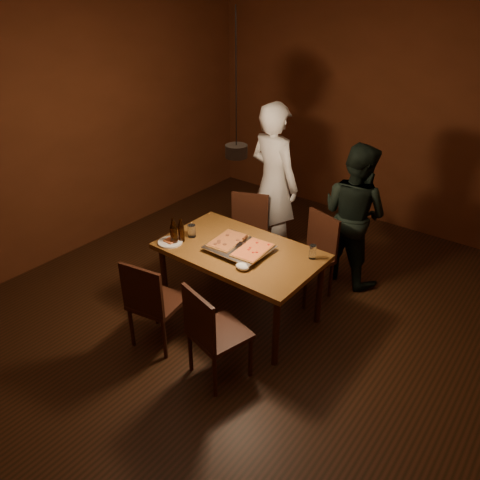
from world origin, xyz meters
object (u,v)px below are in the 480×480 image
Objects in this scene: dining_table at (240,256)px; diner_white at (274,184)px; chair_far_right at (314,248)px; plate_slice at (170,242)px; beer_bottle_a at (174,231)px; beer_bottle_b at (181,230)px; pizza_tray at (239,249)px; chair_far_left at (248,226)px; chair_near_right at (211,327)px; pendant_lamp at (236,150)px; diner_dark at (354,214)px; chair_near_left at (151,297)px.

diner_white is at bearing 109.91° from dining_table.
chair_far_right is 1.47m from plate_slice.
beer_bottle_a is (-0.93, -1.07, 0.35)m from chair_far_right.
pizza_tray is at bearing 18.79° from beer_bottle_b.
plate_slice is at bearing 59.30° from chair_far_left.
chair_far_right is at bearing 47.56° from beer_bottle_b.
beer_bottle_b is at bearing -158.17° from dining_table.
chair_near_right reaches higher than dining_table.
pendant_lamp reaches higher than dining_table.
diner_dark reaches higher than dining_table.
beer_bottle_b is 0.16m from plate_slice.
diner_white is (0.18, 1.48, 0.16)m from plate_slice.
beer_bottle_b is (-0.56, -0.19, 0.09)m from pizza_tray.
pendant_lamp is at bearing 14.25° from plate_slice.
diner_white is (-0.42, 1.17, 0.25)m from dining_table.
pizza_tray is 0.60m from beer_bottle_b.
chair_far_left is at bearing 84.72° from chair_near_left.
chair_far_right is at bearing 69.31° from pizza_tray.
chair_near_left reaches higher than dining_table.
chair_far_left reaches higher than dining_table.
chair_far_right is at bearing 103.77° from chair_near_right.
chair_near_left is 2.07× the size of plate_slice.
chair_far_left is 2.33× the size of beer_bottle_b.
chair_far_left is 0.58m from diner_white.
beer_bottle_b reaches higher than chair_near_right.
beer_bottle_b is at bearing 62.21° from chair_far_left.
plate_slice is at bearing 65.01° from chair_far_right.
diner_dark reaches higher than beer_bottle_a.
beer_bottle_a is at bearing -107.32° from beer_bottle_b.
chair_near_left is at bearing 83.49° from chair_far_right.
dining_table is 1.36× the size of pendant_lamp.
beer_bottle_a is at bearing 164.13° from chair_near_right.
plate_slice is 1.50m from diner_white.
beer_bottle_a reaches higher than chair_far_left.
dining_table is at bearing 98.84° from chair_far_left.
chair_far_right is 1.60m from chair_near_right.
diner_dark is (1.00, 0.55, 0.24)m from chair_far_left.
beer_bottle_a is 0.17× the size of diner_dark.
chair_far_left is 1.09m from plate_slice.
plate_slice is at bearing -165.75° from pendant_lamp.
chair_far_right is at bearing 72.12° from pendant_lamp.
beer_bottle_b is at bearing 98.62° from chair_near_left.
chair_near_right is (0.35, -0.83, -0.14)m from dining_table.
chair_near_left is 2.05m from diner_white.
chair_far_right is at bearing 64.75° from dining_table.
pizza_tray is 0.35× the size of diner_dark.
diner_white is at bearing 85.15° from beer_bottle_b.
plate_slice reaches higher than dining_table.
pizza_tray is 1.29m from diner_white.
chair_far_right is 0.91m from pizza_tray.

